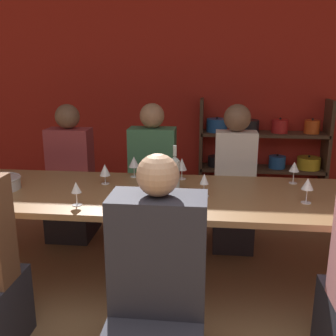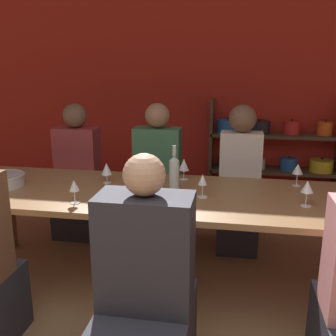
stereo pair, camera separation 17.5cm
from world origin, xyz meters
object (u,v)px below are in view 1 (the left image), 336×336
wine_glass_empty_b (76,188)px  wine_glass_red_e (182,165)px  wine_glass_red_d (150,179)px  person_far_b (72,188)px  dining_table (166,202)px  wine_glass_red_b (308,185)px  shelf_unit (264,161)px  wine_glass_empty_a (204,180)px  wine_glass_red_c (105,171)px  person_far_a (153,192)px  wine_bottle_green (175,173)px  wine_glass_white_a (134,162)px  wine_glass_red_a (294,167)px  person_far_c (234,193)px  person_near_b (159,303)px

wine_glass_empty_b → wine_glass_red_e: bearing=46.8°
wine_glass_red_d → person_far_b: size_ratio=0.13×
dining_table → wine_glass_red_b: wine_glass_red_b is taller
shelf_unit → wine_glass_empty_a: shelf_unit is taller
wine_glass_red_c → person_far_a: size_ratio=0.12×
person_far_a → wine_glass_red_c: bearing=66.7°
wine_bottle_green → person_far_b: 1.34m
wine_glass_red_b → wine_glass_red_d: size_ratio=1.00×
wine_glass_white_a → wine_glass_empty_a: bearing=-36.4°
wine_glass_red_a → wine_glass_red_c: 1.39m
dining_table → wine_glass_empty_b: bearing=-150.0°
wine_glass_red_b → wine_glass_red_e: (-0.83, 0.45, -0.01)m
wine_glass_red_e → person_far_c: person_far_c is taller
wine_bottle_green → wine_glass_red_a: 0.90m
wine_glass_empty_b → wine_glass_red_b: bearing=7.9°
dining_table → wine_bottle_green: (0.05, 0.06, 0.20)m
shelf_unit → wine_bottle_green: shelf_unit is taller
person_far_b → person_far_c: person_far_c is taller
dining_table → person_far_c: person_far_c is taller
wine_bottle_green → wine_glass_empty_b: wine_bottle_green is taller
person_far_c → wine_glass_white_a: bearing=25.2°
wine_glass_empty_a → wine_glass_red_d: size_ratio=0.96×
wine_glass_empty_a → wine_glass_red_e: bearing=114.5°
dining_table → person_near_b: person_near_b is taller
wine_glass_red_b → person_far_a: bearing=142.1°
wine_glass_red_c → wine_glass_red_e: wine_glass_red_e is taller
wine_bottle_green → wine_glass_white_a: size_ratio=1.96×
wine_glass_white_a → wine_glass_empty_b: (-0.24, -0.67, -0.00)m
shelf_unit → wine_glass_white_a: bearing=-128.6°
wine_glass_empty_a → wine_glass_red_e: (-0.18, 0.39, -0.00)m
wine_glass_empty_a → person_far_b: (-1.24, 0.86, -0.38)m
dining_table → wine_glass_red_c: bearing=161.7°
dining_table → wine_glass_red_d: size_ratio=18.83×
wine_glass_red_c → wine_glass_red_e: (0.55, 0.19, 0.01)m
wine_glass_red_e → wine_glass_red_b: bearing=-28.4°
wine_glass_red_b → wine_glass_red_e: size_ratio=1.00×
wine_glass_empty_a → person_far_a: bearing=119.9°
wine_glass_red_b → wine_glass_white_a: size_ratio=1.01×
wine_glass_red_c → wine_glass_empty_b: size_ratio=0.97×
wine_glass_red_d → wine_glass_red_a: bearing=21.9°
shelf_unit → person_far_b: size_ratio=1.14×
wine_glass_red_d → person_far_c: size_ratio=0.13×
wine_glass_red_e → person_far_b: (-1.06, 0.47, -0.38)m
shelf_unit → person_far_b: person_far_b is taller
wine_glass_red_d → person_near_b: (0.16, -0.77, -0.41)m
wine_bottle_green → wine_glass_empty_b: bearing=-148.2°
wine_glass_empty_a → person_far_c: person_far_c is taller
shelf_unit → wine_glass_white_a: (-1.19, -1.50, 0.32)m
wine_bottle_green → wine_glass_red_d: size_ratio=1.96×
wine_bottle_green → wine_glass_white_a: wine_bottle_green is taller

